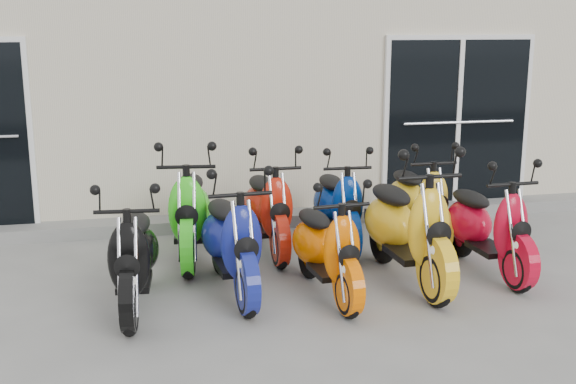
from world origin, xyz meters
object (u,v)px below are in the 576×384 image
scooter_back_yellow (419,190)px  scooter_back_blue (338,194)px  scooter_front_orange_a (327,235)px  scooter_front_black (133,242)px  scooter_front_blue (231,227)px  scooter_back_green (189,198)px  scooter_front_red (489,213)px  scooter_front_orange_b (408,212)px  scooter_back_red (268,197)px

scooter_back_yellow → scooter_back_blue: bearing=178.7°
scooter_front_orange_a → scooter_front_black: bearing=172.8°
scooter_front_black → scooter_back_yellow: scooter_front_black is taller
scooter_front_blue → scooter_back_green: scooter_back_green is taller
scooter_back_green → scooter_front_blue: bearing=-68.1°
scooter_front_orange_a → scooter_back_yellow: 2.05m
scooter_front_red → scooter_back_blue: scooter_front_red is taller
scooter_front_orange_b → scooter_back_yellow: 1.39m
scooter_front_black → scooter_front_red: scooter_front_red is taller
scooter_front_red → scooter_back_green: size_ratio=0.92×
scooter_front_black → scooter_back_green: size_ratio=0.91×
scooter_back_red → scooter_front_black: bearing=-138.4°
scooter_back_yellow → scooter_front_orange_a: bearing=-136.6°
scooter_back_red → scooter_back_yellow: (1.75, 0.02, -0.01)m
scooter_front_blue → scooter_back_blue: bearing=36.7°
scooter_back_red → scooter_back_yellow: 1.75m
scooter_front_orange_a → scooter_back_yellow: bearing=39.0°
scooter_back_blue → scooter_back_yellow: size_ratio=0.99×
scooter_front_blue → scooter_back_red: bearing=59.8°
scooter_front_black → scooter_back_green: (0.59, 1.28, 0.06)m
scooter_back_yellow → scooter_back_green: bearing=-178.8°
scooter_front_blue → scooter_back_green: (-0.29, 1.09, 0.03)m
scooter_back_green → scooter_back_blue: (1.66, 0.09, -0.07)m
scooter_front_orange_b → scooter_back_red: size_ratio=1.13×
scooter_front_black → scooter_back_blue: (2.25, 1.37, -0.01)m
scooter_front_black → scooter_front_orange_b: bearing=8.0°
scooter_front_black → scooter_back_green: 1.41m
scooter_front_blue → scooter_front_orange_b: size_ratio=0.91×
scooter_back_red → scooter_back_blue: 0.80m
scooter_back_red → scooter_back_green: bearing=-177.0°
scooter_front_black → scooter_back_red: scooter_back_red is taller
scooter_back_red → scooter_front_orange_b: bearing=-48.4°
scooter_back_red → scooter_front_orange_a: bearing=-80.2°
scooter_front_orange_a → scooter_back_yellow: (1.47, 1.42, 0.02)m
scooter_front_orange_b → scooter_back_green: 2.29m
scooter_front_black → scooter_back_red: bearing=48.1°
scooter_front_blue → scooter_front_red: (2.58, 0.02, -0.02)m
scooter_front_black → scooter_front_orange_b: scooter_front_orange_b is taller
scooter_front_orange_a → scooter_back_green: bearing=125.1°
scooter_front_blue → scooter_back_yellow: scooter_front_blue is taller
scooter_front_black → scooter_back_blue: 2.63m
scooter_back_green → scooter_back_red: 0.86m
scooter_front_blue → scooter_front_orange_a: size_ratio=1.10×
scooter_front_orange_a → scooter_back_red: size_ratio=0.94×
scooter_front_blue → scooter_front_orange_a: bearing=-20.8°
scooter_front_orange_a → scooter_front_orange_b: (0.85, 0.19, 0.12)m
scooter_front_orange_a → scooter_back_yellow: scooter_back_yellow is taller
scooter_front_black → scooter_back_red: (1.44, 1.34, 0.01)m
scooter_front_orange_a → scooter_front_orange_b: 0.88m
scooter_front_orange_a → scooter_front_red: (1.74, 0.27, 0.03)m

